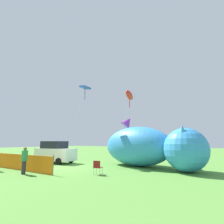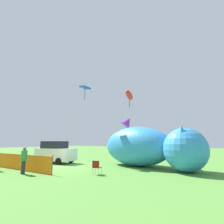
# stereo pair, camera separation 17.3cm
# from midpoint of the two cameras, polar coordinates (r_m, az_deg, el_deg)

# --- Properties ---
(ground_plane) EXTENTS (120.00, 120.00, 0.00)m
(ground_plane) POSITION_cam_midpoint_polar(r_m,az_deg,el_deg) (15.96, -15.74, -17.05)
(ground_plane) COLOR #548C38
(parked_car) EXTENTS (4.37, 2.54, 2.20)m
(parked_car) POSITION_cam_midpoint_polar(r_m,az_deg,el_deg) (19.38, -18.29, -12.39)
(parked_car) COLOR white
(parked_car) RESTS_ON ground
(folding_chair) EXTENTS (0.63, 0.63, 0.91)m
(folding_chair) POSITION_cam_midpoint_polar(r_m,az_deg,el_deg) (12.10, -5.19, -17.27)
(folding_chair) COLOR maroon
(folding_chair) RESTS_ON ground
(inflatable_cat) EXTENTS (9.69, 4.91, 3.50)m
(inflatable_cat) POSITION_cam_midpoint_polar(r_m,az_deg,el_deg) (15.62, 10.91, -11.45)
(inflatable_cat) COLOR #338CD8
(inflatable_cat) RESTS_ON ground
(safety_fence) EXTENTS (8.13, 0.26, 1.29)m
(safety_fence) POSITION_cam_midpoint_polar(r_m,az_deg,el_deg) (15.87, -28.46, -14.17)
(safety_fence) COLOR orange
(safety_fence) RESTS_ON ground
(spectator_in_blue_shirt) EXTENTS (0.39, 0.39, 1.79)m
(spectator_in_blue_shirt) POSITION_cam_midpoint_polar(r_m,az_deg,el_deg) (13.68, -27.04, -13.55)
(spectator_in_blue_shirt) COLOR #2D2D38
(spectator_in_blue_shirt) RESTS_ON ground
(kite_blue_box) EXTENTS (3.49, 1.03, 7.99)m
(kite_blue_box) POSITION_cam_midpoint_polar(r_m,az_deg,el_deg) (18.73, -9.19, 7.46)
(kite_blue_box) COLOR silver
(kite_blue_box) RESTS_ON ground
(kite_red_lizard) EXTENTS (2.33, 3.21, 7.37)m
(kite_red_lizard) POSITION_cam_midpoint_polar(r_m,az_deg,el_deg) (18.55, 5.44, 5.35)
(kite_red_lizard) COLOR silver
(kite_red_lizard) RESTS_ON ground
(kite_purple_delta) EXTENTS (1.75, 2.85, 4.89)m
(kite_purple_delta) POSITION_cam_midpoint_polar(r_m,az_deg,el_deg) (18.21, 4.85, -3.21)
(kite_purple_delta) COLOR silver
(kite_purple_delta) RESTS_ON ground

